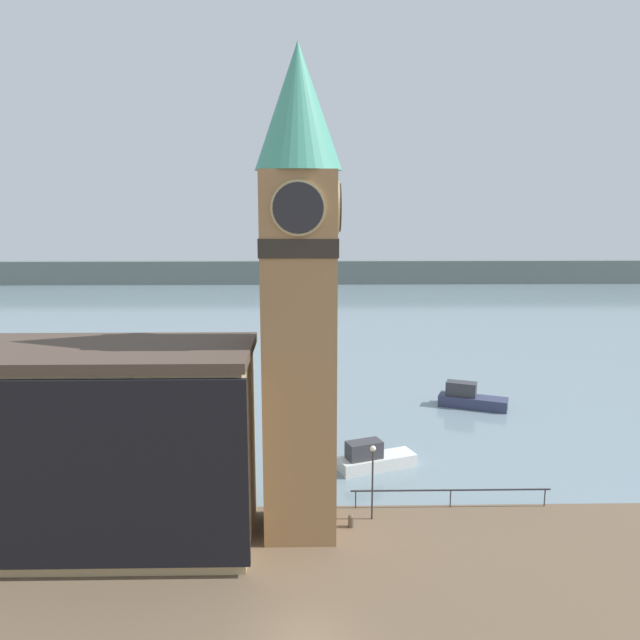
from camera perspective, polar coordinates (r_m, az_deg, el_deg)
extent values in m
cube|color=gray|center=(95.15, -1.25, 0.21)|extent=(160.00, 120.00, 0.00)
cube|color=slate|center=(134.38, -1.23, 4.38)|extent=(180.00, 3.00, 5.00)
cube|color=#333338|center=(38.00, 11.87, -14.98)|extent=(11.59, 0.08, 0.08)
cylinder|color=#333338|center=(37.43, 3.28, -16.06)|extent=(0.07, 0.07, 1.05)
cylinder|color=#333338|center=(38.23, 11.84, -15.69)|extent=(0.07, 0.07, 1.05)
cylinder|color=#333338|center=(39.77, 19.85, -15.03)|extent=(0.07, 0.07, 1.05)
cube|color=#9E754C|center=(32.04, -1.87, -3.62)|extent=(3.69, 3.69, 18.90)
cube|color=#2D2823|center=(31.11, -1.94, 6.78)|extent=(3.81, 3.81, 0.90)
cylinder|color=tan|center=(29.14, -2.01, 10.20)|extent=(2.58, 0.12, 2.58)
cylinder|color=#232328|center=(29.05, -2.01, 10.20)|extent=(2.35, 0.12, 2.35)
cylinder|color=tan|center=(31.07, 1.61, 10.24)|extent=(0.12, 2.58, 2.58)
cylinder|color=#232328|center=(31.08, 1.77, 10.24)|extent=(0.12, 2.35, 2.35)
cone|color=teal|center=(31.36, -2.02, 18.94)|extent=(4.24, 4.24, 5.95)
cube|color=tan|center=(33.95, -18.12, -11.33)|extent=(13.56, 6.42, 9.89)
cube|color=#4C3D33|center=(32.41, -18.65, -2.77)|extent=(13.96, 6.82, 0.50)
cube|color=black|center=(30.94, -19.97, -13.27)|extent=(14.06, 0.30, 9.10)
cube|color=silver|center=(42.56, 5.21, -12.80)|extent=(5.49, 3.39, 0.85)
cube|color=#38383D|center=(41.79, 4.06, -11.75)|extent=(2.57, 1.90, 1.15)
cube|color=#333856|center=(55.59, 13.81, -7.29)|extent=(5.98, 3.72, 0.97)
cube|color=#38383D|center=(55.39, 12.79, -6.14)|extent=(2.79, 2.05, 1.19)
cylinder|color=brown|center=(35.63, 2.84, -17.98)|extent=(0.31, 0.31, 0.56)
sphere|color=brown|center=(35.50, 2.85, -17.58)|extent=(0.33, 0.33, 0.33)
cylinder|color=#2D2D33|center=(35.69, 4.81, -14.79)|extent=(0.10, 0.10, 4.07)
sphere|color=silver|center=(34.82, 4.87, -11.63)|extent=(0.32, 0.32, 0.32)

